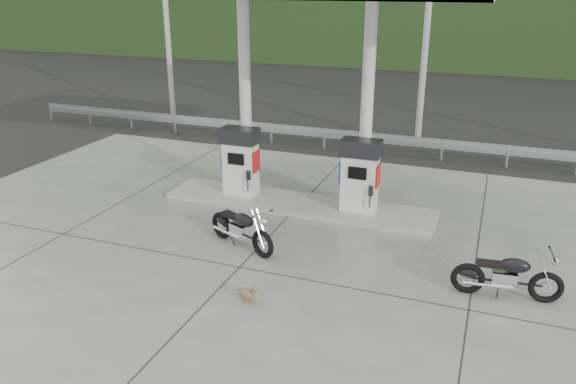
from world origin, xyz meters
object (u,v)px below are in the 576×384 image
(gas_pump_left, at_px, (241,162))
(motorcycle_right, at_px, (507,276))
(gas_pump_right, at_px, (360,176))
(duck, at_px, (247,294))
(motorcycle_left, at_px, (241,229))

(gas_pump_left, relative_size, motorcycle_right, 0.98)
(gas_pump_left, height_order, gas_pump_right, same)
(gas_pump_left, relative_size, duck, 3.70)
(gas_pump_left, relative_size, motorcycle_left, 0.97)
(gas_pump_right, bearing_deg, gas_pump_left, 180.00)
(gas_pump_left, distance_m, motorcycle_left, 2.97)
(gas_pump_right, bearing_deg, motorcycle_right, -38.92)
(gas_pump_left, bearing_deg, gas_pump_right, 0.00)
(duck, bearing_deg, gas_pump_left, 135.55)
(motorcycle_right, bearing_deg, gas_pump_left, 150.67)
(motorcycle_left, distance_m, motorcycle_right, 5.44)
(gas_pump_left, distance_m, gas_pump_right, 3.20)
(gas_pump_right, height_order, motorcycle_left, gas_pump_right)
(gas_pump_right, xyz_separation_m, motorcycle_left, (-1.96, -2.63, -0.61))
(motorcycle_left, xyz_separation_m, motorcycle_right, (5.44, -0.17, -0.00))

